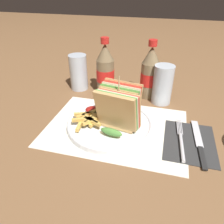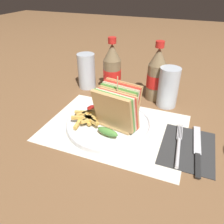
# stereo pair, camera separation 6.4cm
# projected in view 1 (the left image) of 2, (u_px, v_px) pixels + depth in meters

# --- Properties ---
(ground_plane) EXTENTS (4.00, 4.00, 0.00)m
(ground_plane) POSITION_uv_depth(u_px,v_px,m) (109.00, 122.00, 0.67)
(ground_plane) COLOR brown
(placemat) EXTENTS (0.40, 0.29, 0.00)m
(placemat) POSITION_uv_depth(u_px,v_px,m) (116.00, 127.00, 0.64)
(placemat) COLOR silver
(placemat) RESTS_ON ground_plane
(plate_main) EXTENTS (0.25, 0.25, 0.02)m
(plate_main) POSITION_uv_depth(u_px,v_px,m) (110.00, 124.00, 0.64)
(plate_main) COLOR white
(plate_main) RESTS_ON ground_plane
(club_sandwich) EXTENTS (0.13, 0.13, 0.15)m
(club_sandwich) POSITION_uv_depth(u_px,v_px,m) (118.00, 108.00, 0.60)
(club_sandwich) COLOR tan
(club_sandwich) RESTS_ON plate_main
(fries_pile) EXTENTS (0.09, 0.10, 0.02)m
(fries_pile) POSITION_uv_depth(u_px,v_px,m) (89.00, 119.00, 0.63)
(fries_pile) COLOR gold
(fries_pile) RESTS_ON plate_main
(ketchup_blob) EXTENTS (0.05, 0.04, 0.02)m
(ketchup_blob) POSITION_uv_depth(u_px,v_px,m) (93.00, 110.00, 0.67)
(ketchup_blob) COLOR maroon
(ketchup_blob) RESTS_ON plate_main
(napkin) EXTENTS (0.13, 0.18, 0.00)m
(napkin) POSITION_uv_depth(u_px,v_px,m) (189.00, 142.00, 0.59)
(napkin) COLOR #2D2D2D
(napkin) RESTS_ON ground_plane
(fork) EXTENTS (0.02, 0.18, 0.01)m
(fork) POSITION_uv_depth(u_px,v_px,m) (181.00, 142.00, 0.57)
(fork) COLOR silver
(fork) RESTS_ON napkin
(knife) EXTENTS (0.03, 0.20, 0.00)m
(knife) POSITION_uv_depth(u_px,v_px,m) (199.00, 142.00, 0.58)
(knife) COLOR black
(knife) RESTS_ON napkin
(coke_bottle_near) EXTENTS (0.07, 0.07, 0.21)m
(coke_bottle_near) POSITION_uv_depth(u_px,v_px,m) (105.00, 70.00, 0.79)
(coke_bottle_near) COLOR #7A6647
(coke_bottle_near) RESTS_ON ground_plane
(coke_bottle_far) EXTENTS (0.07, 0.07, 0.21)m
(coke_bottle_far) POSITION_uv_depth(u_px,v_px,m) (150.00, 74.00, 0.77)
(coke_bottle_far) COLOR #7A6647
(coke_bottle_far) RESTS_ON ground_plane
(glass_near) EXTENTS (0.07, 0.07, 0.13)m
(glass_near) POSITION_uv_depth(u_px,v_px,m) (162.00, 87.00, 0.74)
(glass_near) COLOR silver
(glass_near) RESTS_ON ground_plane
(glass_far) EXTENTS (0.07, 0.07, 0.13)m
(glass_far) POSITION_uv_depth(u_px,v_px,m) (79.00, 72.00, 0.83)
(glass_far) COLOR silver
(glass_far) RESTS_ON ground_plane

